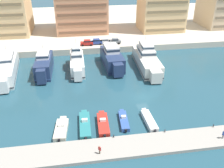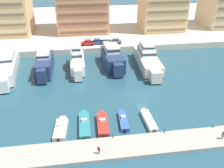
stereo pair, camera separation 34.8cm
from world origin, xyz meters
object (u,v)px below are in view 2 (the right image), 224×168
(yacht_white_mid_left, at_px, (77,62))
(pedestrian_near_edge, at_px, (223,134))
(car_white_mid_left, at_px, (105,41))
(yacht_white_far_left, at_px, (8,67))
(yacht_navy_center_left, at_px, (113,58))
(yacht_ivory_center, at_px, (147,59))
(motorboat_blue_center_left, at_px, (123,120))
(car_blue_left, at_px, (97,41))
(car_grey_center_left, at_px, (115,41))
(motorboat_teal_left, at_px, (84,124))
(yacht_navy_left, at_px, (44,65))
(motorboat_white_center, at_px, (149,120))
(pedestrian_mid_deck, at_px, (99,149))
(car_red_far_left, at_px, (88,42))
(motorboat_red_mid_left, at_px, (103,124))
(motorboat_cream_far_left, at_px, (61,129))

(yacht_white_mid_left, bearing_deg, pedestrian_near_edge, -54.87)
(car_white_mid_left, bearing_deg, yacht_white_far_left, -151.33)
(yacht_white_mid_left, relative_size, yacht_navy_center_left, 0.95)
(yacht_ivory_center, bearing_deg, motorboat_blue_center_left, -114.94)
(car_white_mid_left, bearing_deg, car_blue_left, -177.95)
(yacht_ivory_center, height_order, car_grey_center_left, yacht_ivory_center)
(car_blue_left, bearing_deg, motorboat_blue_center_left, -88.38)
(motorboat_teal_left, bearing_deg, yacht_navy_left, 110.07)
(car_white_mid_left, bearing_deg, motorboat_white_center, -85.72)
(yacht_navy_left, distance_m, pedestrian_mid_deck, 35.38)
(motorboat_blue_center_left, distance_m, car_red_far_left, 40.50)
(yacht_navy_left, xyz_separation_m, yacht_white_mid_left, (8.83, 0.56, 0.09))
(yacht_navy_left, relative_size, car_red_far_left, 3.62)
(yacht_white_far_left, height_order, motorboat_red_mid_left, yacht_white_far_left)
(pedestrian_near_edge, bearing_deg, yacht_navy_left, 134.47)
(car_blue_left, height_order, pedestrian_near_edge, car_blue_left)
(car_blue_left, height_order, car_grey_center_left, same)
(yacht_white_far_left, xyz_separation_m, motorboat_teal_left, (18.78, -25.88, -1.64))
(motorboat_white_center, bearing_deg, car_blue_left, 98.11)
(motorboat_teal_left, distance_m, motorboat_blue_center_left, 7.45)
(motorboat_white_center, bearing_deg, yacht_white_far_left, 139.50)
(yacht_navy_center_left, height_order, motorboat_red_mid_left, yacht_navy_center_left)
(yacht_white_mid_left, relative_size, motorboat_white_center, 2.12)
(yacht_navy_center_left, height_order, pedestrian_mid_deck, yacht_navy_center_left)
(pedestrian_mid_deck, bearing_deg, car_grey_center_left, 77.72)
(motorboat_teal_left, bearing_deg, car_red_far_left, 85.44)
(yacht_white_far_left, xyz_separation_m, car_red_far_left, (22.00, 14.57, 0.82))
(motorboat_teal_left, distance_m, motorboat_red_mid_left, 3.39)
(motorboat_blue_center_left, height_order, car_grey_center_left, car_grey_center_left)
(yacht_white_far_left, bearing_deg, yacht_navy_center_left, 2.26)
(motorboat_cream_far_left, bearing_deg, yacht_white_mid_left, 81.77)
(motorboat_blue_center_left, bearing_deg, motorboat_teal_left, -178.05)
(yacht_navy_center_left, bearing_deg, yacht_white_far_left, -177.74)
(motorboat_blue_center_left, relative_size, car_blue_left, 1.68)
(yacht_navy_left, bearing_deg, pedestrian_near_edge, -45.53)
(motorboat_cream_far_left, xyz_separation_m, motorboat_red_mid_left, (7.70, 0.20, 0.06))
(motorboat_cream_far_left, distance_m, motorboat_blue_center_left, 11.81)
(pedestrian_near_edge, bearing_deg, motorboat_blue_center_left, 153.30)
(yacht_white_far_left, bearing_deg, pedestrian_near_edge, -38.62)
(motorboat_teal_left, bearing_deg, yacht_white_far_left, 125.96)
(motorboat_red_mid_left, xyz_separation_m, pedestrian_mid_deck, (-1.49, -7.68, 0.97))
(yacht_white_far_left, distance_m, pedestrian_mid_deck, 39.75)
(yacht_navy_left, height_order, motorboat_white_center, yacht_navy_left)
(car_red_far_left, bearing_deg, motorboat_blue_center_left, -84.00)
(motorboat_teal_left, height_order, car_red_far_left, car_red_far_left)
(car_white_mid_left, distance_m, car_grey_center_left, 3.43)
(yacht_ivory_center, xyz_separation_m, car_red_far_left, (-15.74, 15.43, 0.58))
(motorboat_teal_left, xyz_separation_m, motorboat_red_mid_left, (3.37, -0.39, 0.03))
(car_red_far_left, relative_size, car_blue_left, 1.02)
(yacht_navy_left, height_order, car_grey_center_left, yacht_navy_left)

